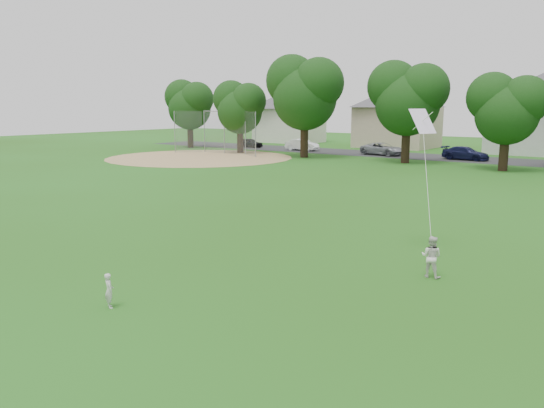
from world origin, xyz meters
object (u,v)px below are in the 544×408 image
Objects in this scene: older_boy at (431,257)px; kite at (427,180)px; toddler at (109,290)px; baseball_backstop at (222,133)px.

kite reaches higher than older_boy.
toddler is at bearing 50.52° from older_boy.
kite is 0.45× the size of baseball_backstop.
baseball_backstop reaches higher than older_boy.
toddler is 0.72× the size of older_boy.
kite reaches higher than baseball_backstop.
older_boy reaches higher than toddler.
kite is at bearing -95.62° from toddler.
baseball_backstop is at bearing 140.75° from kite.
toddler is at bearing -120.18° from kite.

